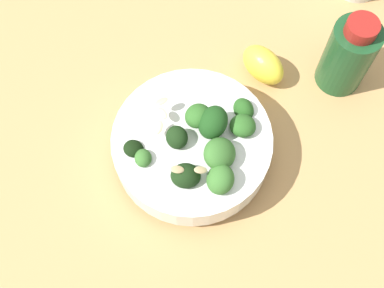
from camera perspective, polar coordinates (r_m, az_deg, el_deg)
name	(u,v)px	position (r cm, az deg, el deg)	size (l,w,h in cm)	color
ground_plane	(228,153)	(71.28, 4.12, -1.01)	(67.55, 67.55, 3.24)	tan
bowl_of_broccoli	(194,145)	(65.43, 0.27, -0.10)	(20.79, 20.79, 10.72)	white
lemon_wedge	(263,65)	(73.68, 8.10, 8.90)	(7.02, 4.24, 5.15)	yellow
bottle_tall	(348,55)	(73.12, 17.37, 9.65)	(6.67, 6.67, 12.83)	#194723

